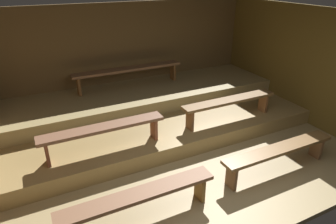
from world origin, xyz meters
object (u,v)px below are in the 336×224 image
object	(u,v)px
bench_lower_left	(103,130)
bench_floor_left	(139,198)
bench_lower_right	(229,103)
bench_middle_center	(129,71)
bench_floor_right	(279,152)

from	to	relation	value
bench_lower_left	bench_floor_left	bearing A→B (deg)	-87.65
bench_floor_left	bench_lower_left	bearing A→B (deg)	92.35
bench_lower_right	bench_middle_center	world-z (taller)	bench_middle_center
bench_lower_right	bench_lower_left	bearing A→B (deg)	180.00
bench_floor_right	bench_lower_right	world-z (taller)	bench_lower_right
bench_lower_left	bench_middle_center	size ratio (longest dim) A/B	0.81
bench_lower_right	bench_middle_center	distance (m)	2.26
bench_lower_left	bench_lower_right	size ratio (longest dim) A/B	1.00
bench_floor_left	bench_floor_right	size ratio (longest dim) A/B	1.00
bench_floor_left	bench_floor_right	distance (m)	2.26
bench_middle_center	bench_floor_right	bearing A→B (deg)	-68.23
bench_floor_left	bench_lower_left	world-z (taller)	bench_lower_left
bench_floor_right	bench_middle_center	world-z (taller)	bench_middle_center
bench_lower_left	bench_middle_center	xyz separation A→B (m)	(1.06, 1.81, 0.28)
bench_lower_left	bench_middle_center	world-z (taller)	bench_middle_center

